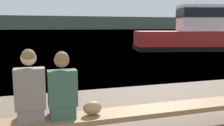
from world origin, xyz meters
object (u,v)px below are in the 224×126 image
at_px(bench_main, 58,123).
at_px(person_left, 30,91).
at_px(shopping_bag, 93,108).
at_px(tugboat_red, 195,36).
at_px(person_right, 62,89).

distance_m(bench_main, person_left, 0.65).
relative_size(shopping_bag, tugboat_red, 0.03).
relative_size(person_right, shopping_bag, 3.43).
bearing_deg(person_left, tugboat_red, 47.05).
height_order(person_left, shopping_bag, person_left).
bearing_deg(bench_main, tugboat_red, 47.96).
height_order(bench_main, tugboat_red, tugboat_red).
bearing_deg(person_right, person_left, -179.88).
xyz_separation_m(bench_main, tugboat_red, (11.70, 12.98, 0.73)).
height_order(person_left, person_right, person_left).
height_order(person_right, tugboat_red, tugboat_red).
xyz_separation_m(person_right, tugboat_red, (11.61, 12.97, 0.21)).
bearing_deg(shopping_bag, tugboat_red, 49.32).
bearing_deg(person_left, person_right, 0.12).
bearing_deg(shopping_bag, person_left, 179.64).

